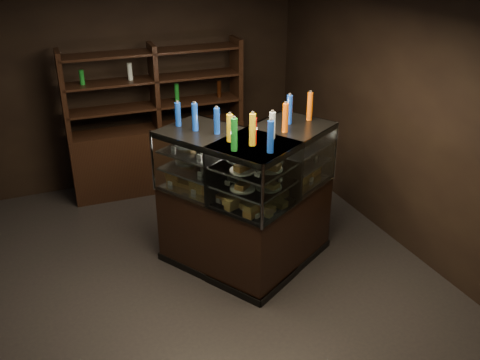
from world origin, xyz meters
The scene contains 7 objects.
ground centered at (0.00, 0.00, 0.00)m, with size 5.00×5.00×0.00m, color black.
room_shell centered at (0.00, 0.00, 1.94)m, with size 5.02×5.02×3.01m.
display_case centered at (0.71, -0.18, 0.51)m, with size 1.89×1.55×1.52m.
food_display centered at (0.71, -0.19, 1.12)m, with size 1.47×1.18×0.46m.
bottles_top centered at (0.71, -0.18, 1.65)m, with size 1.30×1.04×0.30m.
potted_conifer centered at (1.56, 1.21, 0.42)m, with size 0.35×0.35×0.74m.
back_shelving centered at (0.35, 2.05, 0.61)m, with size 2.35×0.51×2.00m.
Camera 1 is at (-1.28, -4.60, 3.36)m, focal length 40.00 mm.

